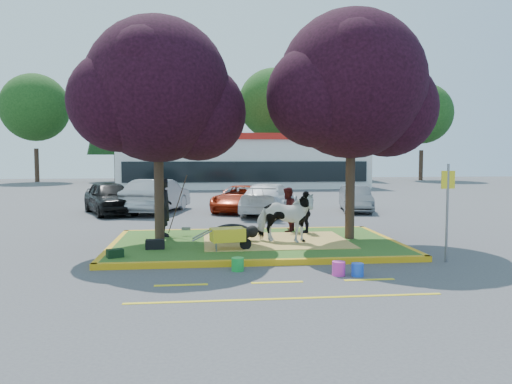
{
  "coord_description": "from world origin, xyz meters",
  "views": [
    {
      "loc": [
        -1.58,
        -14.39,
        2.67
      ],
      "look_at": [
        0.07,
        0.5,
        1.56
      ],
      "focal_mm": 35.0,
      "sensor_mm": 36.0,
      "label": 1
    }
  ],
  "objects": [
    {
      "name": "fire_lane_stripe_a",
      "position": [
        -2.0,
        -4.2,
        0.0
      ],
      "size": [
        1.1,
        0.12,
        0.01
      ],
      "primitive_type": "cube",
      "color": "yellow",
      "rests_on": "ground"
    },
    {
      "name": "tree_purple_left",
      "position": [
        -2.78,
        0.38,
        4.36
      ],
      "size": [
        5.06,
        4.2,
        6.51
      ],
      "color": "black",
      "rests_on": "median_island"
    },
    {
      "name": "fire_lane_long",
      "position": [
        0.0,
        -5.4,
        0.0
      ],
      "size": [
        6.0,
        0.1,
        0.01
      ],
      "primitive_type": "cube",
      "color": "yellow",
      "rests_on": "ground"
    },
    {
      "name": "curb_left",
      "position": [
        -4.08,
        0.0,
        0.07
      ],
      "size": [
        0.16,
        5.3,
        0.15
      ],
      "primitive_type": "cube",
      "color": "gold",
      "rests_on": "ground"
    },
    {
      "name": "car_black",
      "position": [
        -5.72,
        8.85,
        0.75
      ],
      "size": [
        3.31,
        4.73,
        1.49
      ],
      "primitive_type": "imported",
      "rotation": [
        0.0,
        0.0,
        0.39
      ],
      "color": "black",
      "rests_on": "ground"
    },
    {
      "name": "ground",
      "position": [
        0.0,
        0.0,
        0.0
      ],
      "size": [
        90.0,
        90.0,
        0.0
      ],
      "primitive_type": "plane",
      "color": "#424244",
      "rests_on": "ground"
    },
    {
      "name": "curb_near",
      "position": [
        0.0,
        -2.58,
        0.07
      ],
      "size": [
        8.3,
        0.16,
        0.15
      ],
      "primitive_type": "cube",
      "color": "gold",
      "rests_on": "ground"
    },
    {
      "name": "bucket_blue",
      "position": [
        1.85,
        -3.85,
        0.14
      ],
      "size": [
        0.28,
        0.28,
        0.29
      ],
      "primitive_type": "cylinder",
      "rotation": [
        0.0,
        0.0,
        -0.04
      ],
      "color": "blue",
      "rests_on": "ground"
    },
    {
      "name": "car_silver",
      "position": [
        -3.6,
        9.1,
        0.78
      ],
      "size": [
        2.99,
        5.02,
        1.56
      ],
      "primitive_type": "imported",
      "rotation": [
        0.0,
        0.0,
        2.84
      ],
      "color": "gray",
      "rests_on": "ground"
    },
    {
      "name": "straw_bedding",
      "position": [
        0.6,
        0.0,
        0.15
      ],
      "size": [
        4.2,
        3.0,
        0.01
      ],
      "primitive_type": "cube",
      "color": "#DCBA5A",
      "rests_on": "median_island"
    },
    {
      "name": "car_grey",
      "position": [
        5.75,
        8.57,
        0.6
      ],
      "size": [
        1.92,
        3.82,
        1.2
      ],
      "primitive_type": "imported",
      "rotation": [
        0.0,
        0.0,
        -0.19
      ],
      "color": "slate",
      "rests_on": "ground"
    },
    {
      "name": "curb_right",
      "position": [
        4.08,
        0.0,
        0.07
      ],
      "size": [
        0.16,
        5.3,
        0.15
      ],
      "primitive_type": "cube",
      "color": "gold",
      "rests_on": "ground"
    },
    {
      "name": "bucket_green",
      "position": [
        -0.75,
        -3.06,
        0.16
      ],
      "size": [
        0.37,
        0.37,
        0.31
      ],
      "primitive_type": "cylinder",
      "rotation": [
        0.0,
        0.0,
        -0.37
      ],
      "color": "green",
      "rests_on": "ground"
    },
    {
      "name": "tree_purple_right",
      "position": [
        2.92,
        0.18,
        4.56
      ],
      "size": [
        5.3,
        4.4,
        6.82
      ],
      "color": "black",
      "rests_on": "median_island"
    },
    {
      "name": "bucket_pink",
      "position": [
        1.45,
        -3.74,
        0.16
      ],
      "size": [
        0.38,
        0.38,
        0.31
      ],
      "primitive_type": "cylinder",
      "rotation": [
        0.0,
        0.0,
        0.36
      ],
      "color": "#EF35B2",
      "rests_on": "ground"
    },
    {
      "name": "car_red",
      "position": [
        0.31,
        9.24,
        0.61
      ],
      "size": [
        3.45,
        4.84,
        1.23
      ],
      "primitive_type": "imported",
      "rotation": [
        0.0,
        0.0,
        -0.36
      ],
      "color": "#AB280E",
      "rests_on": "ground"
    },
    {
      "name": "retail_building",
      "position": [
        2.0,
        27.98,
        2.25
      ],
      "size": [
        20.4,
        8.4,
        4.4
      ],
      "color": "silver",
      "rests_on": "ground"
    },
    {
      "name": "handler",
      "position": [
        -2.7,
        1.25,
        1.06
      ],
      "size": [
        0.55,
        0.73,
        1.82
      ],
      "primitive_type": "imported",
      "rotation": [
        0.0,
        0.0,
        1.75
      ],
      "color": "black",
      "rests_on": "median_island"
    },
    {
      "name": "wheelbarrow",
      "position": [
        -0.88,
        -1.29,
        0.56
      ],
      "size": [
        1.58,
        0.68,
        0.59
      ],
      "rotation": [
        0.0,
        0.0,
        0.2
      ],
      "color": "black",
      "rests_on": "median_island"
    },
    {
      "name": "fire_lane_stripe_c",
      "position": [
        2.0,
        -4.2,
        0.0
      ],
      "size": [
        1.1,
        0.12,
        0.01
      ],
      "primitive_type": "cube",
      "color": "yellow",
      "rests_on": "ground"
    },
    {
      "name": "visitor_b",
      "position": [
        1.79,
        1.32,
        0.83
      ],
      "size": [
        0.57,
        0.87,
        1.37
      ],
      "primitive_type": "imported",
      "rotation": [
        0.0,
        0.0,
        -1.88
      ],
      "color": "black",
      "rests_on": "median_island"
    },
    {
      "name": "gear_bag_green",
      "position": [
        -3.7,
        -1.92,
        0.25
      ],
      "size": [
        0.45,
        0.38,
        0.21
      ],
      "primitive_type": "cube",
      "rotation": [
        0.0,
        0.0,
        0.43
      ],
      "color": "black",
      "rests_on": "median_island"
    },
    {
      "name": "car_white",
      "position": [
        1.5,
        7.83,
        0.7
      ],
      "size": [
        3.55,
        5.24,
        1.41
      ],
      "primitive_type": "imported",
      "rotation": [
        0.0,
        0.0,
        2.78
      ],
      "color": "silver",
      "rests_on": "ground"
    },
    {
      "name": "sign_post",
      "position": [
        4.49,
        -2.7,
        1.51
      ],
      "size": [
        0.34,
        0.06,
        2.46
      ],
      "rotation": [
        0.0,
        0.0,
        -0.01
      ],
      "color": "slate",
      "rests_on": "ground"
    },
    {
      "name": "fire_lane_stripe_b",
      "position": [
        0.0,
        -4.2,
        0.0
      ],
      "size": [
        1.1,
        0.12,
        0.01
      ],
      "primitive_type": "cube",
      "color": "yellow",
      "rests_on": "ground"
    },
    {
      "name": "cow",
      "position": [
        0.82,
        -0.32,
        0.88
      ],
      "size": [
        1.9,
        1.36,
        1.47
      ],
      "primitive_type": "imported",
      "rotation": [
        0.0,
        0.0,
        1.21
      ],
      "color": "white",
      "rests_on": "median_island"
    },
    {
      "name": "median_island",
      "position": [
        0.0,
        0.0,
        0.07
      ],
      "size": [
        8.0,
        5.0,
        0.15
      ],
      "primitive_type": "cube",
      "color": "#2C591B",
      "rests_on": "ground"
    },
    {
      "name": "calf",
      "position": [
        -0.68,
        0.03,
        0.41
      ],
      "size": [
        1.29,
        0.85,
        0.52
      ],
      "primitive_type": "ellipsoid",
      "rotation": [
        0.0,
        0.0,
        0.15
      ],
      "color": "black",
      "rests_on": "median_island"
    },
    {
      "name": "visitor_a",
      "position": [
        1.25,
        1.72,
        0.88
      ],
      "size": [
        0.78,
        0.87,
        1.46
      ],
      "primitive_type": "imported",
      "rotation": [
        0.0,
        0.0,
        -1.96
      ],
      "color": "#441315",
      "rests_on": "median_island"
    },
    {
      "name": "curb_far",
      "position": [
        0.0,
        2.58,
        0.07
      ],
      "size": [
        8.3,
        0.16,
        0.15
      ],
      "primitive_type": "cube",
      "color": "gold",
      "rests_on": "ground"
    },
    {
      "name": "treeline",
      "position": [
        1.23,
        37.61,
        7.73
      ],
      "size": [
        46.58,
        7.8,
        14.63
      ],
      "color": "black",
      "rests_on": "ground"
    },
    {
      "name": "gear_bag_dark",
      "position": [
        -2.82,
        -0.9,
        0.28
      ],
      "size": [
        0.51,
        0.28,
        0.25
      ],
      "primitive_type": "cube",
      "rotation": [
        0.0,
        0.0,
        0.02
      ],
      "color": "black",
      "rests_on": "median_island"
    }
  ]
}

